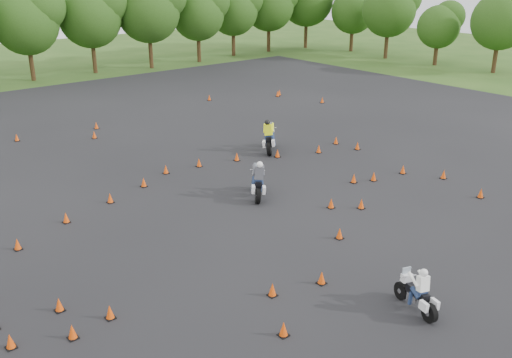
# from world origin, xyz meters

# --- Properties ---
(ground) EXTENTS (140.00, 140.00, 0.00)m
(ground) POSITION_xyz_m (0.00, 0.00, 0.00)
(ground) COLOR #2D5119
(ground) RESTS_ON ground
(asphalt_pad) EXTENTS (62.00, 62.00, 0.00)m
(asphalt_pad) POSITION_xyz_m (0.00, 6.00, 0.01)
(asphalt_pad) COLOR black
(asphalt_pad) RESTS_ON ground
(treeline) EXTENTS (86.61, 32.04, 10.63)m
(treeline) POSITION_xyz_m (3.39, 35.14, 4.55)
(treeline) COLOR #254714
(treeline) RESTS_ON ground
(traffic_cones) EXTENTS (36.86, 33.31, 0.45)m
(traffic_cones) POSITION_xyz_m (-0.32, 6.30, 0.23)
(traffic_cones) COLOR #E54809
(traffic_cones) RESTS_ON asphalt_pad
(rider_grey) EXTENTS (1.97, 2.35, 1.83)m
(rider_grey) POSITION_xyz_m (0.51, 4.62, 0.92)
(rider_grey) COLOR #3F4047
(rider_grey) RESTS_ON ground
(rider_yellow) EXTENTS (2.38, 2.32, 1.96)m
(rider_yellow) POSITION_xyz_m (5.76, 9.49, 0.98)
(rider_yellow) COLOR #F2FF16
(rider_yellow) RESTS_ON ground
(rider_white) EXTENTS (1.17, 2.11, 1.56)m
(rider_white) POSITION_xyz_m (-1.68, -5.98, 0.78)
(rider_white) COLOR white
(rider_white) RESTS_ON ground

